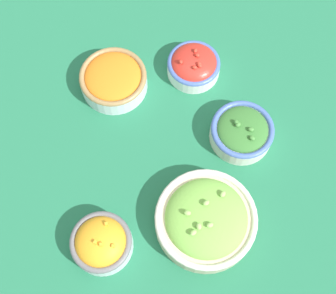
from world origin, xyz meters
The scene contains 6 objects.
ground_plane centered at (0.00, 0.00, 0.00)m, with size 3.00×3.00×0.00m, color #23704C.
bowl_carrots centered at (0.18, 0.09, 0.03)m, with size 0.15×0.15×0.05m.
bowl_broccoli centered at (0.01, -0.16, 0.03)m, with size 0.13×0.13×0.06m.
bowl_cherry_tomatoes centered at (0.19, -0.09, 0.03)m, with size 0.12×0.12×0.06m.
bowl_squash centered at (-0.17, 0.16, 0.03)m, with size 0.12×0.12×0.07m.
bowl_lettuce centered at (-0.16, -0.05, 0.03)m, with size 0.20×0.20×0.08m.
Camera 1 is at (-0.35, 0.06, 0.91)m, focal length 50.00 mm.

